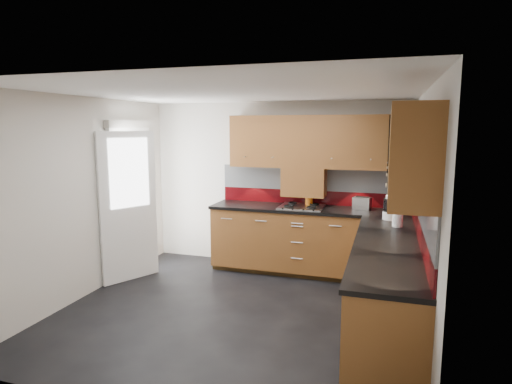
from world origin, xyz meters
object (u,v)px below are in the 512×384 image
(gas_hob, at_px, (301,207))
(toaster, at_px, (362,203))
(food_processor, at_px, (390,208))
(utensil_pot, at_px, (309,199))

(gas_hob, xyz_separation_m, toaster, (0.80, 0.14, 0.07))
(food_processor, bearing_deg, gas_hob, 159.64)
(utensil_pot, height_order, toaster, utensil_pot)
(gas_hob, distance_m, utensil_pot, 0.21)
(utensil_pot, bearing_deg, food_processor, -29.35)
(gas_hob, height_order, utensil_pot, utensil_pot)
(toaster, height_order, food_processor, food_processor)
(gas_hob, height_order, toaster, toaster)
(gas_hob, relative_size, toaster, 2.32)
(gas_hob, distance_m, toaster, 0.82)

